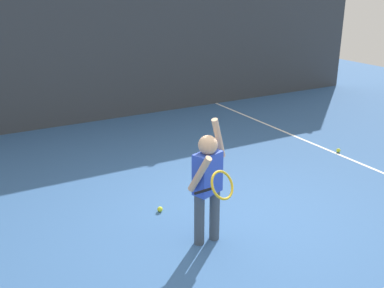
% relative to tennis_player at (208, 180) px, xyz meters
% --- Properties ---
extents(ground_plane, '(20.00, 20.00, 0.00)m').
position_rel_tennis_player_xyz_m(ground_plane, '(0.45, 0.25, -0.73)').
color(ground_plane, '#335B93').
extents(court_line_sideline, '(0.05, 9.00, 0.00)m').
position_rel_tennis_player_xyz_m(court_line_sideline, '(3.21, 1.25, -0.72)').
color(court_line_sideline, white).
rests_on(court_line_sideline, ground).
extents(back_fence_windscreen, '(13.16, 0.08, 3.03)m').
position_rel_tennis_player_xyz_m(back_fence_windscreen, '(0.45, 4.95, 0.79)').
color(back_fence_windscreen, '#383D42').
rests_on(back_fence_windscreen, ground).
extents(fence_post_2, '(0.09, 0.09, 3.18)m').
position_rel_tennis_player_xyz_m(fence_post_2, '(0.45, 5.01, 0.86)').
color(fence_post_2, slate).
rests_on(fence_post_2, ground).
extents(fence_post_3, '(0.09, 0.09, 3.18)m').
position_rel_tennis_player_xyz_m(fence_post_3, '(3.66, 5.01, 0.86)').
color(fence_post_3, slate).
rests_on(fence_post_3, ground).
extents(fence_post_4, '(0.09, 0.09, 3.18)m').
position_rel_tennis_player_xyz_m(fence_post_4, '(6.88, 5.01, 0.86)').
color(fence_post_4, slate).
rests_on(fence_post_4, ground).
extents(tennis_player, '(0.57, 0.74, 1.35)m').
position_rel_tennis_player_xyz_m(tennis_player, '(0.00, 0.00, 0.00)').
color(tennis_player, '#3F4C59').
rests_on(tennis_player, ground).
extents(tennis_ball_0, '(0.07, 0.07, 0.07)m').
position_rel_tennis_player_xyz_m(tennis_ball_0, '(3.27, 1.26, -0.69)').
color(tennis_ball_0, '#CCE033').
rests_on(tennis_ball_0, ground).
extents(tennis_ball_1, '(0.07, 0.07, 0.07)m').
position_rel_tennis_player_xyz_m(tennis_ball_1, '(-0.15, 0.86, -0.69)').
color(tennis_ball_1, '#CCE033').
rests_on(tennis_ball_1, ground).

